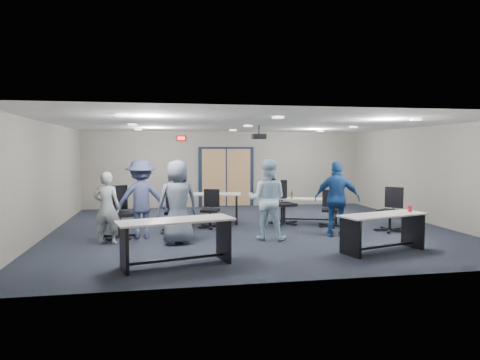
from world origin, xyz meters
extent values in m
plane|color=black|center=(0.00, 0.00, 0.00)|extent=(10.00, 10.00, 0.00)
cube|color=gray|center=(0.00, 4.50, 1.35)|extent=(10.00, 0.04, 2.70)
cube|color=gray|center=(0.00, -4.50, 1.35)|extent=(10.00, 0.04, 2.70)
cube|color=gray|center=(-5.00, 0.00, 1.35)|extent=(0.04, 9.00, 2.70)
cube|color=gray|center=(5.00, 0.00, 1.35)|extent=(0.04, 9.00, 2.70)
cube|color=white|center=(0.00, 0.00, 2.70)|extent=(10.00, 9.00, 0.04)
cube|color=#101D30|center=(0.00, 4.47, 1.05)|extent=(2.00, 0.06, 2.20)
cube|color=#B48052|center=(-0.45, 4.45, 1.05)|extent=(0.85, 0.04, 2.05)
cube|color=#B48052|center=(0.45, 4.45, 1.05)|extent=(0.85, 0.04, 2.05)
cube|color=black|center=(-1.60, 4.45, 2.45)|extent=(0.32, 0.05, 0.18)
cube|color=#FF0C0C|center=(-1.60, 4.42, 2.45)|extent=(0.26, 0.02, 0.12)
cylinder|color=black|center=(0.30, 0.50, 2.58)|extent=(0.04, 0.04, 0.24)
cube|color=black|center=(0.30, 0.50, 2.40)|extent=(0.35, 0.30, 0.14)
cylinder|color=black|center=(0.30, 0.35, 2.40)|extent=(0.08, 0.03, 0.08)
cube|color=beige|center=(-2.04, -3.24, 0.80)|extent=(2.12, 1.15, 0.03)
cube|color=black|center=(-2.91, -3.46, 0.39)|extent=(0.21, 0.61, 0.79)
cube|color=black|center=(-1.17, -3.02, 0.39)|extent=(0.21, 0.61, 0.79)
cube|color=black|center=(-2.04, -3.24, 0.11)|extent=(1.76, 0.49, 0.04)
cube|color=beige|center=(2.07, -2.92, 0.74)|extent=(1.97, 1.11, 0.03)
cube|color=black|center=(1.27, -3.15, 0.36)|extent=(0.20, 0.56, 0.73)
cube|color=black|center=(2.87, -2.70, 0.36)|extent=(0.20, 0.56, 0.73)
cube|color=black|center=(2.07, -2.92, 0.10)|extent=(1.61, 0.50, 0.04)
cylinder|color=red|center=(2.77, -2.73, 0.82)|extent=(0.08, 0.08, 0.12)
cube|color=beige|center=(-1.15, 1.02, 0.82)|extent=(2.15, 1.03, 0.03)
cube|color=black|center=(-2.06, 1.17, 0.40)|extent=(0.16, 0.63, 0.80)
cube|color=black|center=(-0.25, 0.86, 0.40)|extent=(0.16, 0.63, 0.80)
cube|color=black|center=(-1.15, 1.02, 0.11)|extent=(1.81, 0.37, 0.05)
cube|color=beige|center=(1.77, 0.65, 0.67)|extent=(1.77, 1.04, 0.03)
cube|color=black|center=(1.06, 0.87, 0.33)|extent=(0.20, 0.50, 0.65)
cube|color=black|center=(2.48, 0.42, 0.33)|extent=(0.20, 0.50, 0.65)
cube|color=black|center=(1.77, 0.65, 0.09)|extent=(1.44, 0.50, 0.04)
imported|color=#9AA5A8|center=(-3.46, -1.18, 0.79)|extent=(0.64, 0.50, 1.58)
imported|color=slate|center=(-1.95, -1.47, 0.92)|extent=(1.01, 0.78, 1.83)
imported|color=#BADEF6|center=(0.08, -1.35, 0.92)|extent=(1.08, 0.97, 1.83)
imported|color=navy|center=(1.77, -1.33, 0.89)|extent=(1.13, 0.79, 1.78)
imported|color=#3C436C|center=(-2.75, -0.70, 0.92)|extent=(1.22, 0.75, 1.83)
camera|label=1|loc=(-2.26, -10.74, 2.03)|focal=32.00mm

